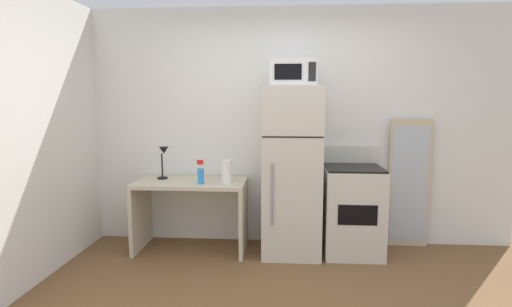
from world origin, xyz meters
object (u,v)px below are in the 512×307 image
(oven_range, at_px, (352,210))
(spray_bottle, at_px, (201,174))
(refrigerator, at_px, (292,171))
(desk_lamp, at_px, (163,157))
(microwave, at_px, (293,73))
(paper_towel_roll, at_px, (227,172))
(leaning_mirror, at_px, (409,184))
(desk, at_px, (191,202))

(oven_range, bearing_deg, spray_bottle, -174.12)
(refrigerator, bearing_deg, spray_bottle, -171.41)
(desk_lamp, bearing_deg, spray_bottle, -26.77)
(microwave, bearing_deg, desk_lamp, 175.47)
(refrigerator, bearing_deg, paper_towel_roll, -173.56)
(desk_lamp, height_order, oven_range, desk_lamp)
(leaning_mirror, bearing_deg, desk_lamp, -175.96)
(spray_bottle, distance_m, oven_range, 1.62)
(desk, height_order, leaning_mirror, leaning_mirror)
(desk, height_order, refrigerator, refrigerator)
(spray_bottle, distance_m, microwave, 1.38)
(paper_towel_roll, xyz_separation_m, oven_range, (1.30, 0.10, -0.40))
(desk_lamp, height_order, paper_towel_roll, desk_lamp)
(desk, height_order, oven_range, oven_range)
(spray_bottle, bearing_deg, desk_lamp, 153.23)
(desk, xyz_separation_m, leaning_mirror, (2.34, 0.27, 0.18))
(paper_towel_roll, bearing_deg, desk_lamp, 167.08)
(leaning_mirror, bearing_deg, paper_towel_roll, -169.77)
(desk, bearing_deg, leaning_mirror, 6.52)
(paper_towel_roll, height_order, refrigerator, refrigerator)
(microwave, distance_m, leaning_mirror, 1.76)
(paper_towel_roll, xyz_separation_m, leaning_mirror, (1.95, 0.35, -0.17))
(spray_bottle, height_order, microwave, microwave)
(leaning_mirror, bearing_deg, desk, -173.48)
(paper_towel_roll, bearing_deg, leaning_mirror, 10.23)
(spray_bottle, bearing_deg, refrigerator, 8.59)
(spray_bottle, bearing_deg, leaning_mirror, 10.67)
(microwave, distance_m, oven_range, 1.54)
(paper_towel_roll, relative_size, leaning_mirror, 0.17)
(desk_lamp, xyz_separation_m, spray_bottle, (0.45, -0.23, -0.14))
(desk_lamp, distance_m, microwave, 1.64)
(oven_range, bearing_deg, desk_lamp, 178.09)
(desk_lamp, distance_m, spray_bottle, 0.53)
(refrigerator, bearing_deg, oven_range, 1.88)
(oven_range, height_order, leaning_mirror, leaning_mirror)
(spray_bottle, height_order, paper_towel_roll, spray_bottle)
(desk, relative_size, spray_bottle, 4.66)
(paper_towel_roll, height_order, leaning_mirror, leaning_mirror)
(leaning_mirror, bearing_deg, refrigerator, -167.84)
(oven_range, bearing_deg, desk, -179.57)
(paper_towel_roll, distance_m, oven_range, 1.37)
(refrigerator, bearing_deg, leaning_mirror, 12.16)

